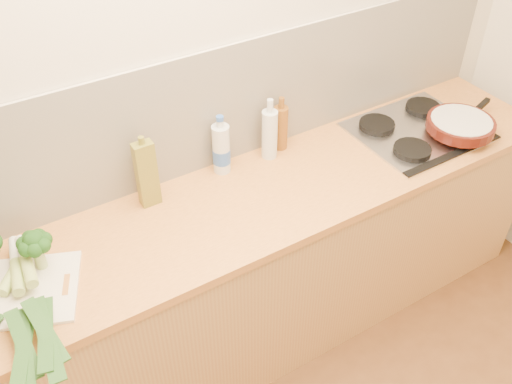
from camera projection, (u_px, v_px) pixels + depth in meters
The scene contains 13 objects.
room_shell at pixel (194, 116), 2.32m from camera, with size 3.50×3.50×3.50m.
counter at pixel (234, 280), 2.59m from camera, with size 3.20×0.62×0.90m.
gas_hob at pixel (418, 130), 2.70m from camera, with size 0.58×0.50×0.04m.
chopping_board at pixel (14, 292), 1.95m from camera, with size 0.43×0.32×0.01m, color white.
broccoli_right at pixel (35, 244), 1.96m from camera, with size 0.12×0.12×0.17m.
leek_front at pixel (1, 294), 1.91m from camera, with size 0.45×0.56×0.04m.
leek_mid at pixel (19, 293), 1.89m from camera, with size 0.18×0.68×0.04m.
leek_back at pixel (33, 287), 1.88m from camera, with size 0.12×0.65×0.04m.
skillet at pixel (461, 124), 2.65m from camera, with size 0.45×0.31×0.05m.
oil_tin at pixel (147, 174), 2.23m from camera, with size 0.08×0.05×0.32m.
glass_bottle at pixel (270, 133), 2.49m from camera, with size 0.07×0.07×0.29m.
amber_bottle at pixel (281, 127), 2.55m from camera, with size 0.06×0.06×0.26m.
water_bottle at pixel (221, 150), 2.42m from camera, with size 0.08×0.08×0.26m.
Camera 1 is at (-0.82, -0.33, 2.42)m, focal length 40.00 mm.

